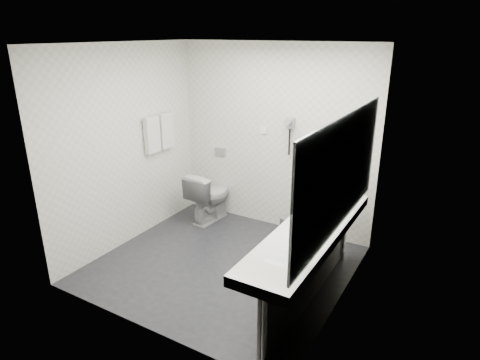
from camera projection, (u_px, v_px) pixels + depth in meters
The scene contains 30 objects.
floor at pixel (223, 265), 4.91m from camera, with size 2.80×2.80×0.00m, color #222227.
ceiling at pixel (219, 43), 4.06m from camera, with size 2.80×2.80×0.00m, color white.
wall_back at pixel (274, 139), 5.54m from camera, with size 2.80×2.80×0.00m, color silver.
wall_front at pixel (136, 206), 3.43m from camera, with size 2.80×2.80×0.00m, color silver.
wall_left at pixel (127, 147), 5.15m from camera, with size 2.60×2.60×0.00m, color silver.
wall_right at pixel (348, 188), 3.82m from camera, with size 2.60×2.60×0.00m, color silver.
vanity_counter at pixel (310, 233), 3.94m from camera, with size 0.55×2.20×0.10m, color white.
vanity_panel at pixel (310, 272), 4.08m from camera, with size 0.03×2.15×0.75m, color gray.
vanity_post_near at pixel (264, 337), 3.22m from camera, with size 0.06×0.06×0.75m, color silver.
vanity_post_far at pixel (344, 231), 4.91m from camera, with size 0.06×0.06×0.75m, color silver.
mirror at pixel (342, 173), 3.60m from camera, with size 0.02×2.20×1.05m, color #B2BCC6.
basin_near at pixel (281, 260), 3.40m from camera, with size 0.40×0.31×0.05m, color white.
basin_far at pixel (332, 206), 4.46m from camera, with size 0.40×0.31×0.05m, color white.
faucet_near at pixel (304, 257), 3.28m from camera, with size 0.04×0.04×0.15m, color silver.
faucet_far at pixel (351, 202), 4.34m from camera, with size 0.04×0.04×0.15m, color silver.
soap_bottle_a at pixel (320, 222), 3.96m from camera, with size 0.04×0.04×0.09m, color silver.
soap_bottle_c at pixel (309, 225), 3.87m from camera, with size 0.04×0.04×0.11m, color silver.
glass_left at pixel (329, 217), 4.02m from camera, with size 0.07×0.07×0.12m, color silver.
toilet at pixel (210, 196), 5.96m from camera, with size 0.41×0.73×0.74m, color white.
flush_plate at pixel (220, 152), 6.03m from camera, with size 0.18×0.02×0.12m, color #B2B5BA.
pedal_bin at pixel (287, 228), 5.51m from camera, with size 0.20×0.20×0.28m, color #B2B5BA.
bin_lid at pixel (288, 218), 5.46m from camera, with size 0.20×0.20×0.01m, color #B2B5BA.
towel_rail at pixel (158, 116), 5.47m from camera, with size 0.02×0.02×0.62m, color silver.
towel_near at pixel (152, 135), 5.43m from camera, with size 0.07×0.24×0.48m, color silver.
towel_far at pixel (166, 131), 5.65m from camera, with size 0.07×0.24×0.48m, color silver.
dryer_cradle at pixel (291, 123), 5.31m from camera, with size 0.10×0.04×0.14m, color gray.
dryer_barrel at pixel (288, 122), 5.25m from camera, with size 0.08×0.08×0.14m, color gray.
dryer_cord at pixel (289, 142), 5.39m from camera, with size 0.02×0.02×0.35m, color black.
switch_plate_a at pixel (263, 130), 5.57m from camera, with size 0.09×0.02×0.09m, color white.
switch_plate_b at pixel (312, 137), 5.24m from camera, with size 0.09×0.02×0.09m, color white.
Camera 1 is at (2.33, -3.59, 2.62)m, focal length 30.96 mm.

